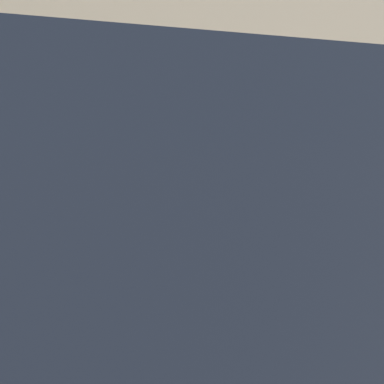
% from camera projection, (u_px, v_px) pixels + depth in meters
% --- Properties ---
extents(sidewalk, '(24.00, 2.80, 0.13)m').
position_uv_depth(sidewalk, '(181.00, 307.00, 4.69)').
color(sidewalk, '#9E9B96').
rests_on(sidewalk, ground_plane).
extents(building_facade, '(24.00, 0.30, 4.79)m').
position_uv_depth(building_facade, '(113.00, 62.00, 6.43)').
color(building_facade, tan).
rests_on(building_facade, ground_plane).
extents(parking_meter, '(0.22, 0.15, 1.65)m').
position_uv_depth(parking_meter, '(192.00, 184.00, 3.34)').
color(parking_meter, gray).
rests_on(parking_meter, sidewalk).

